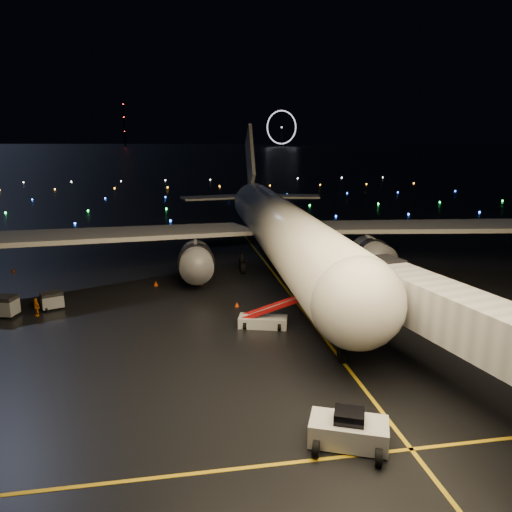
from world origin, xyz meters
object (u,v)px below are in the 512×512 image
(crew_c, at_px, (36,307))
(baggage_cart_0, at_px, (52,301))
(airliner, at_px, (276,196))
(belt_loader, at_px, (263,311))
(pushback_tug, at_px, (349,428))
(baggage_cart_1, at_px, (4,306))

(crew_c, height_order, baggage_cart_0, crew_c)
(airliner, xyz_separation_m, belt_loader, (-5.11, -18.83, -7.20))
(airliner, bearing_deg, pushback_tug, -94.12)
(baggage_cart_0, distance_m, baggage_cart_1, 3.97)
(pushback_tug, bearing_deg, baggage_cart_0, 151.58)
(airliner, relative_size, baggage_cart_0, 32.95)
(belt_loader, height_order, crew_c, belt_loader)
(belt_loader, bearing_deg, crew_c, 178.87)
(pushback_tug, xyz_separation_m, crew_c, (-20.45, 22.63, -0.14))
(baggage_cart_1, bearing_deg, airliner, 41.48)
(pushback_tug, distance_m, baggage_cart_1, 32.63)
(pushback_tug, bearing_deg, baggage_cart_1, 158.18)
(pushback_tug, bearing_deg, airliner, 106.77)
(pushback_tug, height_order, baggage_cart_0, pushback_tug)
(baggage_cart_0, relative_size, baggage_cart_1, 0.85)
(baggage_cart_0, bearing_deg, pushback_tug, -72.85)
(airliner, distance_m, pushback_tug, 36.52)
(airliner, height_order, belt_loader, airliner)
(crew_c, bearing_deg, belt_loader, 25.60)
(crew_c, bearing_deg, airliner, 70.87)
(baggage_cart_0, xyz_separation_m, baggage_cart_1, (-3.73, -1.33, 0.14))
(airliner, height_order, pushback_tug, airliner)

